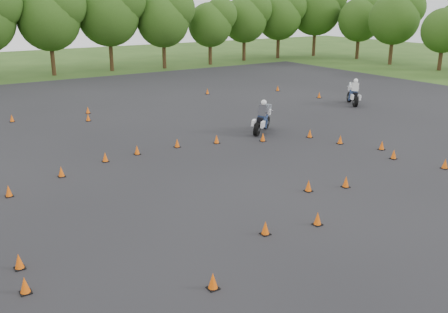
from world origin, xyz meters
TOP-DOWN VIEW (x-y plane):
  - ground at (0.00, 0.00)m, footprint 140.00×140.00m
  - asphalt_pad at (0.00, 6.00)m, footprint 62.00×62.00m
  - treeline at (2.25, 35.15)m, footprint 86.82×32.21m
  - traffic_cones at (-0.91, 5.42)m, footprint 36.72×32.67m
  - rider_grey at (6.54, 10.03)m, footprint 2.55×2.14m
  - rider_white at (17.18, 12.87)m, footprint 2.03×2.56m

SIDE VIEW (x-z plane):
  - ground at x=0.00m, z-range 0.00..0.00m
  - asphalt_pad at x=0.00m, z-range 0.01..0.01m
  - traffic_cones at x=-0.91m, z-range 0.01..0.46m
  - rider_white at x=17.18m, z-range 0.00..1.97m
  - rider_grey at x=6.54m, z-range 0.00..1.99m
  - treeline at x=2.25m, z-range -0.83..9.94m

